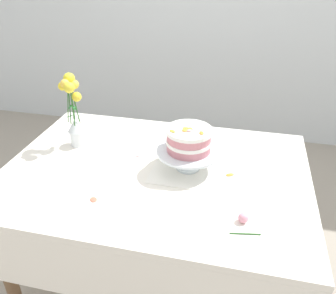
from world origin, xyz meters
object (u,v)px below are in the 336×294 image
at_px(layer_cake, 189,139).
at_px(dining_table, 154,189).
at_px(cake_stand, 188,153).
at_px(fallen_rose, 243,219).
at_px(flower_vase, 74,113).

bearing_deg(layer_cake, dining_table, -154.74).
bearing_deg(cake_stand, fallen_rose, -49.69).
bearing_deg(flower_vase, cake_stand, -8.81).
relative_size(dining_table, layer_cake, 6.77).
xyz_separation_m(cake_stand, layer_cake, (-0.00, -0.00, 0.07)).
bearing_deg(flower_vase, dining_table, -19.86).
bearing_deg(fallen_rose, cake_stand, 130.31).
height_order(cake_stand, layer_cake, layer_cake).
relative_size(dining_table, flower_vase, 3.73).
distance_m(layer_cake, fallen_rose, 0.43).
relative_size(dining_table, fallen_rose, 12.70).
xyz_separation_m(layer_cake, flower_vase, (-0.60, 0.09, 0.03)).
height_order(flower_vase, fallen_rose, flower_vase).
bearing_deg(dining_table, layer_cake, 25.26).
distance_m(cake_stand, flower_vase, 0.61).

